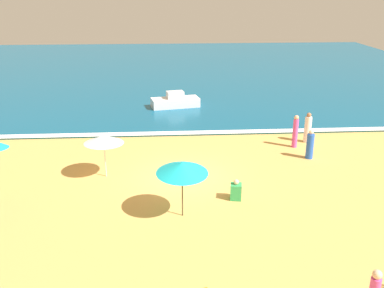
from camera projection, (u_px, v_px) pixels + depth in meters
name	position (u px, v px, depth m)	size (l,w,h in m)	color
ground_plane	(184.00, 176.00, 21.01)	(60.00, 60.00, 0.00)	#E0A856
ocean_water	(172.00, 70.00, 47.21)	(60.00, 44.00, 0.10)	#0F567A
wave_breaker_foam	(179.00, 133.00, 26.87)	(57.00, 0.70, 0.01)	white
beach_umbrella_2	(182.00, 168.00, 16.74)	(2.23, 2.25, 2.39)	#4C3823
beach_umbrella_4	(104.00, 139.00, 20.38)	(2.65, 2.65, 2.12)	silver
beachgoer_2	(236.00, 191.00, 18.67)	(0.55, 0.55, 0.93)	green
beachgoer_3	(308.00, 129.00, 25.34)	(0.51, 0.51, 1.80)	white
beachgoer_6	(295.00, 132.00, 24.51)	(0.35, 0.35, 1.90)	#D84CA5
beachgoer_7	(310.00, 145.00, 22.97)	(0.55, 0.55, 1.59)	blue
small_boat_0	(175.00, 101.00, 32.52)	(3.74, 2.07, 1.18)	white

